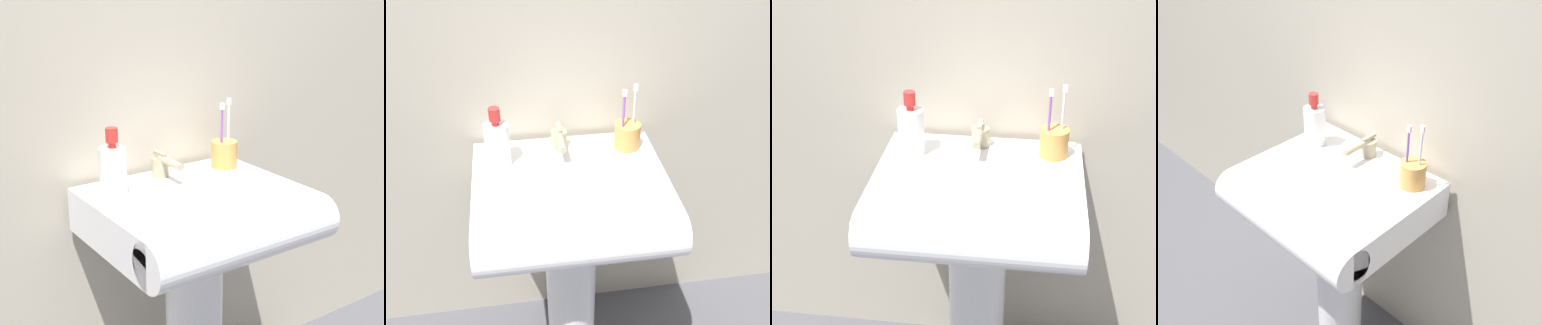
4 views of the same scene
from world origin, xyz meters
The scene contains 6 objects.
wall_back centered at (0.00, 0.26, 1.20)m, with size 5.00×0.05×2.40m, color #B7AD99.
sink_pedestal centered at (0.00, 0.00, 0.34)m, with size 0.16×0.16×0.67m, color white.
sink_basin centered at (0.00, -0.05, 0.73)m, with size 0.55×0.48×0.12m.
faucet centered at (-0.01, 0.14, 0.83)m, with size 0.05×0.14×0.07m.
toothbrush_cup centered at (0.19, 0.12, 0.84)m, with size 0.08×0.08×0.21m.
soap_bottle centered at (-0.20, 0.09, 0.87)m, with size 0.07×0.07×0.18m.
Camera 4 is at (0.88, -0.84, 1.64)m, focal length 45.00 mm.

